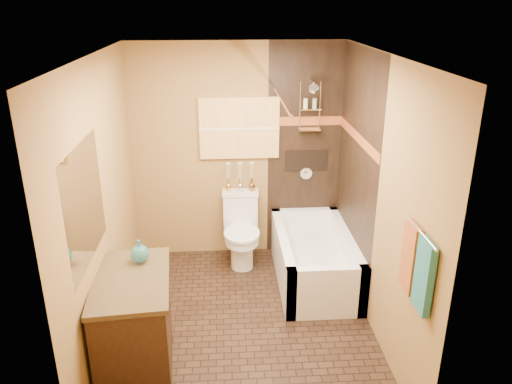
{
  "coord_description": "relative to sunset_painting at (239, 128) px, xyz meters",
  "views": [
    {
      "loc": [
        -0.16,
        -4.0,
        2.92
      ],
      "look_at": [
        0.14,
        0.4,
        1.2
      ],
      "focal_mm": 35.0,
      "sensor_mm": 36.0,
      "label": 1
    }
  ],
  "objects": [
    {
      "name": "vanity_mirror",
      "position": [
        -1.21,
        -2.01,
        -0.05
      ],
      "size": [
        0.01,
        1.0,
        0.9
      ],
      "primitive_type": "cube",
      "color": "white",
      "rests_on": "wall_left"
    },
    {
      "name": "toilet",
      "position": [
        0.0,
        -0.27,
        -1.13
      ],
      "size": [
        0.43,
        0.62,
        0.83
      ],
      "rotation": [
        0.0,
        0.0,
        -0.04
      ],
      "color": "white",
      "rests_on": "floor"
    },
    {
      "name": "towel_rust",
      "position": [
        1.14,
        -2.4,
        -0.37
      ],
      "size": [
        0.05,
        0.22,
        0.52
      ],
      "primitive_type": "cube",
      "color": "#9A461C",
      "rests_on": "towel_bar"
    },
    {
      "name": "sunset_painting",
      "position": [
        0.0,
        0.0,
        0.0
      ],
      "size": [
        0.9,
        0.04,
        0.7
      ],
      "primitive_type": "cube",
      "color": "gold",
      "rests_on": "wall_back"
    },
    {
      "name": "wall_right",
      "position": [
        1.18,
        -1.48,
        -0.3
      ],
      "size": [
        0.02,
        3.0,
        2.5
      ],
      "primitive_type": "cube",
      "color": "olive",
      "rests_on": "floor"
    },
    {
      "name": "shower_fixtures",
      "position": [
        0.78,
        -0.1,
        0.12
      ],
      "size": [
        0.24,
        0.33,
        1.16
      ],
      "color": "silver",
      "rests_on": "floor"
    },
    {
      "name": "curtain_rod",
      "position": [
        0.38,
        -0.73,
        0.47
      ],
      "size": [
        0.03,
        1.55,
        0.03
      ],
      "primitive_type": "cylinder",
      "rotation": [
        1.57,
        0.0,
        0.0
      ],
      "color": "silver",
      "rests_on": "wall_back"
    },
    {
      "name": "bud_vases",
      "position": [
        0.0,
        -0.09,
        -0.54
      ],
      "size": [
        0.34,
        0.07,
        0.34
      ],
      "color": "gold",
      "rests_on": "toilet"
    },
    {
      "name": "alcove_tile_right",
      "position": [
        1.16,
        -0.73,
        -0.3
      ],
      "size": [
        0.01,
        1.5,
        2.5
      ],
      "primitive_type": "cube",
      "color": "black",
      "rests_on": "wall_right"
    },
    {
      "name": "floor",
      "position": [
        -0.02,
        -1.48,
        -1.55
      ],
      "size": [
        3.0,
        3.0,
        0.0
      ],
      "primitive_type": "plane",
      "color": "black",
      "rests_on": "ground"
    },
    {
      "name": "alcove_tile_back",
      "position": [
        0.75,
        0.01,
        -0.3
      ],
      "size": [
        0.85,
        0.01,
        2.5
      ],
      "primitive_type": "cube",
      "color": "black",
      "rests_on": "wall_back"
    },
    {
      "name": "mosaic_band_back",
      "position": [
        0.75,
        0.0,
        0.07
      ],
      "size": [
        0.85,
        0.01,
        0.1
      ],
      "primitive_type": "cube",
      "color": "maroon",
      "rests_on": "alcove_tile_back"
    },
    {
      "name": "bathtub",
      "position": [
        0.78,
        -0.73,
        -1.33
      ],
      "size": [
        0.8,
        1.5,
        0.55
      ],
      "color": "white",
      "rests_on": "floor"
    },
    {
      "name": "mosaic_band_right",
      "position": [
        1.15,
        -0.73,
        0.07
      ],
      "size": [
        0.01,
        1.5,
        0.1
      ],
      "primitive_type": "cube",
      "color": "maroon",
      "rests_on": "alcove_tile_right"
    },
    {
      "name": "ceiling",
      "position": [
        -0.02,
        -1.48,
        0.95
      ],
      "size": [
        3.0,
        3.0,
        0.0
      ],
      "primitive_type": "plane",
      "color": "silver",
      "rests_on": "wall_back"
    },
    {
      "name": "vanity",
      "position": [
        -0.95,
        -2.01,
        -1.12
      ],
      "size": [
        0.68,
        1.02,
        0.86
      ],
      "rotation": [
        0.0,
        0.0,
        0.09
      ],
      "color": "black",
      "rests_on": "floor"
    },
    {
      "name": "alcove_niche",
      "position": [
        0.78,
        0.01,
        -0.4
      ],
      "size": [
        0.5,
        0.01,
        0.25
      ],
      "primitive_type": "cube",
      "color": "black",
      "rests_on": "alcove_tile_back"
    },
    {
      "name": "wall_front",
      "position": [
        -0.02,
        -2.98,
        -0.3
      ],
      "size": [
        2.4,
        0.02,
        2.5
      ],
      "primitive_type": "cube",
      "color": "olive",
      "rests_on": "floor"
    },
    {
      "name": "teal_bottle",
      "position": [
        -0.9,
        -1.75,
        -0.59
      ],
      "size": [
        0.2,
        0.2,
        0.25
      ],
      "primitive_type": null,
      "rotation": [
        0.0,
        0.0,
        -0.32
      ],
      "color": "#236B6B",
      "rests_on": "vanity"
    },
    {
      "name": "wall_back",
      "position": [
        -0.02,
        0.02,
        -0.3
      ],
      "size": [
        2.4,
        0.02,
        2.5
      ],
      "primitive_type": "cube",
      "color": "olive",
      "rests_on": "floor"
    },
    {
      "name": "towel_bar",
      "position": [
        1.13,
        -2.53,
        -0.1
      ],
      "size": [
        0.02,
        0.55,
        0.02
      ],
      "primitive_type": "cylinder",
      "rotation": [
        1.57,
        0.0,
        0.0
      ],
      "color": "silver",
      "rests_on": "wall_right"
    },
    {
      "name": "wall_left",
      "position": [
        -1.22,
        -1.48,
        -0.3
      ],
      "size": [
        0.02,
        3.0,
        2.5
      ],
      "primitive_type": "cube",
      "color": "olive",
      "rests_on": "floor"
    },
    {
      "name": "towel_teal",
      "position": [
        1.14,
        -2.66,
        -0.37
      ],
      "size": [
        0.05,
        0.22,
        0.52
      ],
      "primitive_type": "cube",
      "color": "#21686F",
      "rests_on": "towel_bar"
    }
  ]
}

